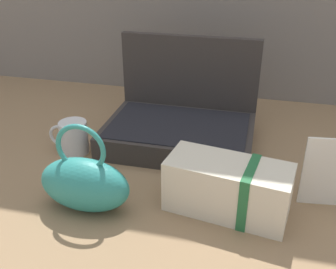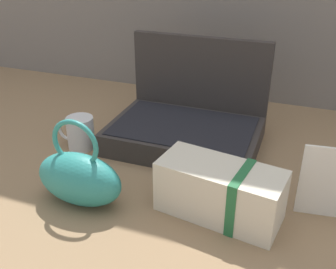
{
  "view_description": "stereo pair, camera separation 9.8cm",
  "coord_description": "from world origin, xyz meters",
  "px_view_note": "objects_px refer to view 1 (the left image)",
  "views": [
    {
      "loc": [
        0.2,
        -0.87,
        0.56
      ],
      "look_at": [
        -0.0,
        -0.02,
        0.11
      ],
      "focal_mm": 42.07,
      "sensor_mm": 36.0,
      "label": 1
    },
    {
      "loc": [
        0.3,
        -0.84,
        0.56
      ],
      "look_at": [
        -0.0,
        -0.02,
        0.11
      ],
      "focal_mm": 42.07,
      "sensor_mm": 36.0,
      "label": 2
    }
  ],
  "objects_px": {
    "open_suitcase": "(181,121)",
    "info_card_left": "(328,173)",
    "cream_toiletry_bag": "(229,188)",
    "teal_pouch_handbag": "(85,183)",
    "coffee_mug": "(73,137)"
  },
  "relations": [
    {
      "from": "open_suitcase",
      "to": "info_card_left",
      "type": "distance_m",
      "value": 0.45
    },
    {
      "from": "open_suitcase",
      "to": "cream_toiletry_bag",
      "type": "xyz_separation_m",
      "value": [
        0.17,
        -0.31,
        -0.0
      ]
    },
    {
      "from": "open_suitcase",
      "to": "cream_toiletry_bag",
      "type": "height_order",
      "value": "open_suitcase"
    },
    {
      "from": "teal_pouch_handbag",
      "to": "info_card_left",
      "type": "bearing_deg",
      "value": 15.44
    },
    {
      "from": "teal_pouch_handbag",
      "to": "info_card_left",
      "type": "xyz_separation_m",
      "value": [
        0.52,
        0.14,
        0.02
      ]
    },
    {
      "from": "open_suitcase",
      "to": "info_card_left",
      "type": "relative_size",
      "value": 2.49
    },
    {
      "from": "cream_toiletry_bag",
      "to": "teal_pouch_handbag",
      "type": "bearing_deg",
      "value": -167.65
    },
    {
      "from": "teal_pouch_handbag",
      "to": "info_card_left",
      "type": "distance_m",
      "value": 0.54
    },
    {
      "from": "teal_pouch_handbag",
      "to": "coffee_mug",
      "type": "distance_m",
      "value": 0.27
    },
    {
      "from": "info_card_left",
      "to": "teal_pouch_handbag",
      "type": "bearing_deg",
      "value": -171.2
    },
    {
      "from": "teal_pouch_handbag",
      "to": "coffee_mug",
      "type": "bearing_deg",
      "value": 121.63
    },
    {
      "from": "coffee_mug",
      "to": "open_suitcase",
      "type": "bearing_deg",
      "value": 27.51
    },
    {
      "from": "open_suitcase",
      "to": "teal_pouch_handbag",
      "type": "relative_size",
      "value": 1.99
    },
    {
      "from": "cream_toiletry_bag",
      "to": "coffee_mug",
      "type": "relative_size",
      "value": 2.46
    },
    {
      "from": "coffee_mug",
      "to": "info_card_left",
      "type": "height_order",
      "value": "info_card_left"
    }
  ]
}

